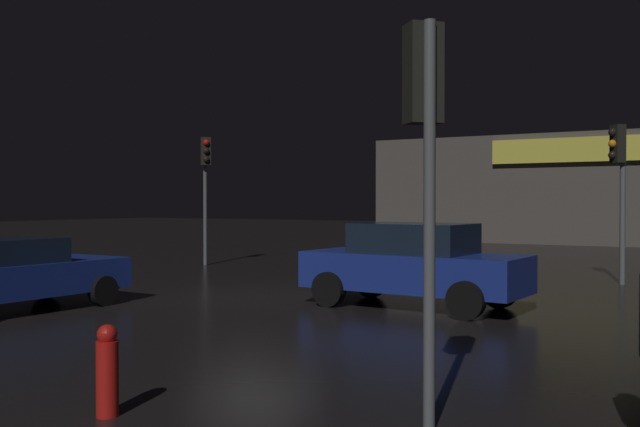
% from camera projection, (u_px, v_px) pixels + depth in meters
% --- Properties ---
extents(ground_plane, '(120.00, 120.00, 0.00)m').
position_uv_depth(ground_plane, '(255.00, 297.00, 15.78)').
color(ground_plane, black).
extents(store_building, '(20.42, 9.51, 5.57)m').
position_uv_depth(store_building, '(581.00, 190.00, 38.85)').
color(store_building, '#4C4742').
rests_on(store_building, ground).
extents(traffic_signal_main, '(0.42, 0.42, 4.09)m').
position_uv_depth(traffic_signal_main, '(619.00, 171.00, 18.13)').
color(traffic_signal_main, '#595B60').
rests_on(traffic_signal_main, ground).
extents(traffic_signal_opposite, '(0.42, 0.42, 3.79)m').
position_uv_depth(traffic_signal_opposite, '(424.00, 121.00, 6.66)').
color(traffic_signal_opposite, '#595B60').
rests_on(traffic_signal_opposite, ground).
extents(traffic_signal_cross_right, '(0.42, 0.42, 4.28)m').
position_uv_depth(traffic_signal_cross_right, '(206.00, 171.00, 23.74)').
color(traffic_signal_cross_right, '#595B60').
rests_on(traffic_signal_cross_right, ground).
extents(car_far, '(4.58, 2.22, 1.69)m').
position_uv_depth(car_far, '(413.00, 264.00, 14.24)').
color(car_far, navy).
rests_on(car_far, ground).
extents(car_crossing, '(2.26, 4.57, 1.42)m').
position_uv_depth(car_crossing, '(7.00, 274.00, 13.68)').
color(car_crossing, navy).
rests_on(car_crossing, ground).
extents(fire_hydrant, '(0.22, 0.22, 0.91)m').
position_uv_depth(fire_hydrant, '(107.00, 371.00, 7.00)').
color(fire_hydrant, red).
rests_on(fire_hydrant, ground).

